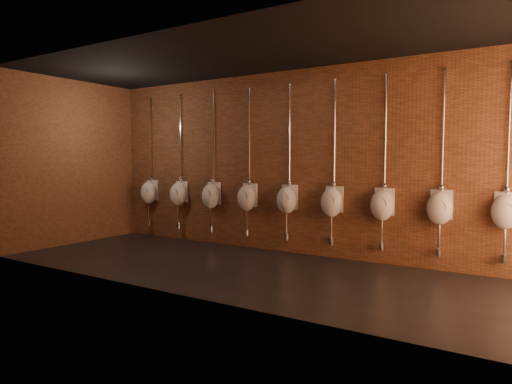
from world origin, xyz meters
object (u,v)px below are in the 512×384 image
Objects in this scene: urinal_0 at (149,192)px; urinal_5 at (332,202)px; urinal_2 at (211,195)px; urinal_7 at (440,207)px; urinal_1 at (178,194)px; urinal_8 at (506,211)px; urinal_3 at (247,197)px; urinal_6 at (382,204)px; urinal_4 at (287,199)px.

urinal_0 and urinal_5 have the same top height.
urinal_2 is 2.52m from urinal_5.
urinal_1 is at bearing 180.00° from urinal_7.
urinal_0 and urinal_8 have the same top height.
urinal_0 is 1.00× the size of urinal_2.
urinal_0 and urinal_3 have the same top height.
urinal_3 and urinal_7 have the same top height.
urinal_6 is (2.52, 0.00, 0.00)m from urinal_3.
urinal_8 is (3.36, 0.00, 0.00)m from urinal_4.
urinal_3 is 3.36m from urinal_7.
urinal_7 is at bearing 180.00° from urinal_8.
urinal_3 is (0.84, 0.00, 0.00)m from urinal_2.
urinal_0 is at bearing 180.00° from urinal_7.
urinal_2 and urinal_3 have the same top height.
urinal_5 is at bearing 180.00° from urinal_8.
urinal_1 and urinal_3 have the same top height.
urinal_7 is at bearing 0.00° from urinal_6.
urinal_1 is 3.36m from urinal_5.
urinal_1 is 2.52m from urinal_4.
urinal_5 is (0.84, 0.00, 0.00)m from urinal_4.
urinal_6 is 1.00× the size of urinal_7.
urinal_3 is at bearing 0.00° from urinal_2.
urinal_7 is (3.36, 0.00, 0.00)m from urinal_3.
urinal_3 is at bearing 0.00° from urinal_1.
urinal_3 is at bearing 180.00° from urinal_8.
urinal_5 is at bearing 0.00° from urinal_0.
urinal_6 is (1.68, 0.00, 0.00)m from urinal_4.
urinal_5 is (1.68, 0.00, 0.00)m from urinal_3.
urinal_0 is 1.00× the size of urinal_3.
urinal_6 is (4.20, 0.00, 0.00)m from urinal_1.
urinal_4 and urinal_8 have the same top height.
urinal_3 is 1.00× the size of urinal_8.
urinal_1 is at bearing 180.00° from urinal_6.
urinal_4 is 1.00× the size of urinal_6.
urinal_1 is 1.00× the size of urinal_6.
urinal_2 is at bearing 0.00° from urinal_1.
urinal_4 and urinal_6 have the same top height.
urinal_2 is (1.68, 0.00, 0.00)m from urinal_0.
urinal_5 is at bearing 0.00° from urinal_4.
urinal_7 is (0.84, 0.00, 0.00)m from urinal_6.
urinal_1 is at bearing 0.00° from urinal_0.
urinal_7 is (4.20, 0.00, 0.00)m from urinal_2.
urinal_4 is (0.84, 0.00, 0.00)m from urinal_3.
urinal_1 and urinal_8 have the same top height.
urinal_2 is 1.68m from urinal_4.
urinal_8 is at bearing 0.00° from urinal_2.
urinal_0 is at bearing 180.00° from urinal_3.
urinal_5 is 2.52m from urinal_8.
urinal_4 is (2.52, 0.00, 0.00)m from urinal_1.
urinal_2 is 0.84m from urinal_3.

